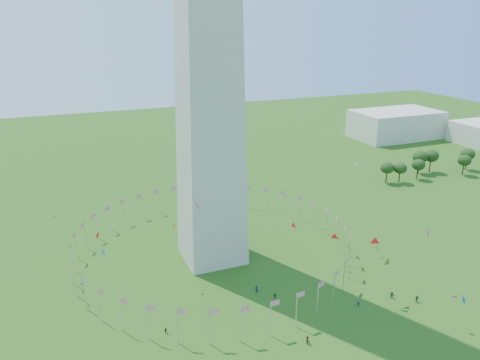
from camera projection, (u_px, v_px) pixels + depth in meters
name	position (u px, v px, depth m)	size (l,w,h in m)	color
flag_ring	(212.00, 243.00, 139.33)	(80.24, 80.24, 9.00)	silver
gov_building_east_a	(396.00, 124.00, 279.03)	(50.00, 30.00, 16.00)	beige
crowd	(334.00, 349.00, 100.17)	(106.70, 74.01, 1.95)	#371B53
kites_aloft	(307.00, 239.00, 115.03)	(90.79, 71.46, 29.68)	red
tree_line_east	(429.00, 165.00, 211.70)	(53.35, 15.80, 10.56)	#254617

